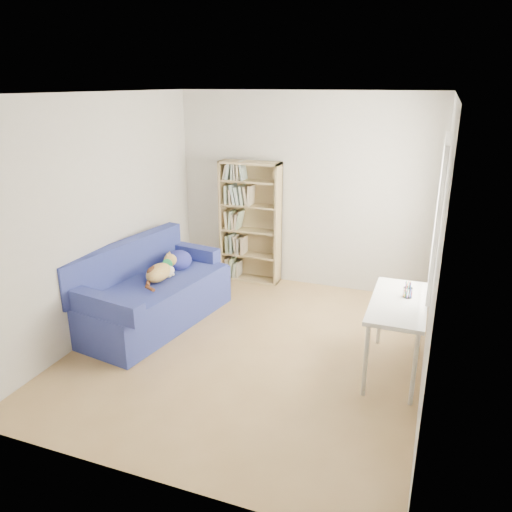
{
  "coord_description": "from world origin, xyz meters",
  "views": [
    {
      "loc": [
        1.7,
        -4.4,
        2.69
      ],
      "look_at": [
        -0.13,
        0.54,
        0.85
      ],
      "focal_mm": 35.0,
      "sensor_mm": 36.0,
      "label": 1
    }
  ],
  "objects": [
    {
      "name": "room_shell",
      "position": [
        0.1,
        0.03,
        1.64
      ],
      "size": [
        3.54,
        4.04,
        2.62
      ],
      "color": "silver",
      "rests_on": "ground"
    },
    {
      "name": "ground",
      "position": [
        0.0,
        0.0,
        0.0
      ],
      "size": [
        4.0,
        4.0,
        0.0
      ],
      "primitive_type": "plane",
      "color": "#A57E4A",
      "rests_on": "ground"
    },
    {
      "name": "bookshelf",
      "position": [
        -0.7,
        1.85,
        0.78
      ],
      "size": [
        0.85,
        0.26,
        1.69
      ],
      "color": "tan",
      "rests_on": "ground"
    },
    {
      "name": "desk",
      "position": [
        1.47,
        0.08,
        0.67
      ],
      "size": [
        0.51,
        1.12,
        0.75
      ],
      "color": "white",
      "rests_on": "ground"
    },
    {
      "name": "sofa",
      "position": [
        -1.32,
        0.2,
        0.36
      ],
      "size": [
        1.21,
        2.06,
        0.95
      ],
      "rotation": [
        0.0,
        0.0,
        -0.16
      ],
      "color": "navy",
      "rests_on": "ground"
    },
    {
      "name": "pen_cup",
      "position": [
        1.54,
        0.19,
        0.81
      ],
      "size": [
        0.09,
        0.09,
        0.17
      ],
      "color": "white",
      "rests_on": "desk"
    }
  ]
}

